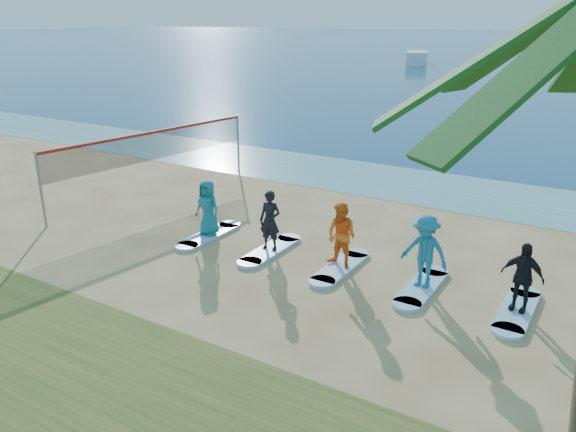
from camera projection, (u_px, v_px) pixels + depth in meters
The scene contains 14 objects.
ground at pixel (259, 280), 14.56m from camera, with size 600.00×600.00×0.00m, color tan.
shallow_water at pixel (404, 183), 22.99m from camera, with size 600.00×600.00×0.00m, color teal.
volleyball_net at pixel (153, 146), 20.90m from camera, with size 1.29×9.01×2.50m.
boat_offshore_a at pixel (417, 64), 81.02m from camera, with size 2.83×7.65×1.80m, color silver.
surfboard_0 at pixel (209, 235), 17.44m from camera, with size 0.70×2.20×0.09m, color #91C0E1.
student_0 at pixel (208, 208), 17.13m from camera, with size 0.84×0.55×1.72m, color #1A707F.
surfboard_1 at pixel (270, 250), 16.32m from camera, with size 0.70×2.20×0.09m, color #91C0E1.
student_1 at pixel (270, 221), 16.01m from camera, with size 0.64×0.42×1.75m, color black.
surfboard_2 at pixel (340, 267), 15.19m from camera, with size 0.70×2.20×0.09m, color #91C0E1.
student_2 at pixel (341, 235), 14.88m from camera, with size 0.86×0.67×1.77m, color orange.
surfboard_3 at pixel (422, 287), 14.07m from camera, with size 0.70×2.20×0.09m, color #91C0E1.
student_3 at pixel (425, 251), 13.74m from camera, with size 1.21×0.70×1.87m, color #1C6F8A.
surfboard_4 at pixel (517, 311), 12.95m from camera, with size 0.70×2.20×0.09m, color #91C0E1.
student_4 at pixel (522, 277), 12.66m from camera, with size 0.96×0.40×1.64m, color black.
Camera 1 is at (7.54, -10.82, 6.45)m, focal length 35.00 mm.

